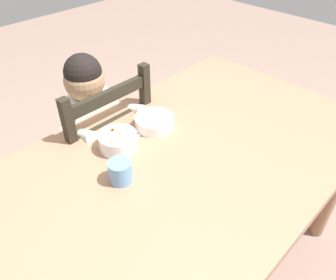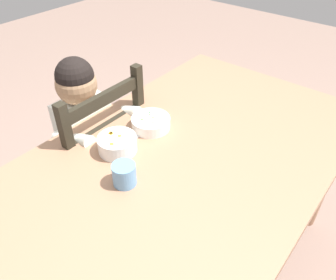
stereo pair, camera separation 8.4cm
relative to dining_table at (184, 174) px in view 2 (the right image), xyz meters
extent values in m
plane|color=gray|center=(0.00, 0.00, -0.65)|extent=(8.00, 8.00, 0.00)
cube|color=#9D7053|center=(0.00, 0.00, 0.07)|extent=(1.52, 0.91, 0.04)
cylinder|color=#9D7053|center=(0.68, -0.38, -0.30)|extent=(0.07, 0.07, 0.70)
cylinder|color=#9D7053|center=(0.68, 0.38, -0.30)|extent=(0.07, 0.07, 0.70)
cube|color=black|center=(-0.04, 0.56, -0.19)|extent=(0.42, 0.42, 0.02)
cube|color=black|center=(0.15, 0.75, -0.42)|extent=(0.04, 0.04, 0.45)
cube|color=black|center=(-0.23, 0.74, -0.42)|extent=(0.04, 0.04, 0.45)
cube|color=black|center=(0.15, 0.37, -0.42)|extent=(0.04, 0.04, 0.45)
cube|color=black|center=(-0.23, 0.36, -0.42)|extent=(0.04, 0.04, 0.45)
cube|color=black|center=(0.15, 0.37, 0.05)|extent=(0.04, 0.04, 0.46)
cube|color=black|center=(-0.23, 0.36, 0.05)|extent=(0.04, 0.04, 0.46)
cube|color=black|center=(-0.04, 0.37, 0.21)|extent=(0.36, 0.03, 0.05)
cube|color=black|center=(-0.04, 0.37, 0.07)|extent=(0.36, 0.03, 0.05)
cube|color=white|center=(-0.04, 0.53, -0.02)|extent=(0.22, 0.14, 0.32)
sphere|color=#A47C5A|center=(-0.04, 0.53, 0.21)|extent=(0.17, 0.17, 0.17)
sphere|color=black|center=(-0.04, 0.53, 0.25)|extent=(0.16, 0.16, 0.16)
cylinder|color=#3F4C72|center=(-0.10, 0.41, -0.41)|extent=(0.07, 0.07, 0.47)
cylinder|color=#3F4C72|center=(0.01, 0.41, -0.41)|extent=(0.07, 0.07, 0.47)
cylinder|color=white|center=(-0.17, 0.43, 0.06)|extent=(0.06, 0.24, 0.13)
cylinder|color=white|center=(0.09, 0.43, 0.06)|extent=(0.06, 0.24, 0.13)
cylinder|color=white|center=(0.05, 0.21, 0.12)|extent=(0.15, 0.15, 0.05)
cylinder|color=white|center=(0.05, 0.21, 0.10)|extent=(0.07, 0.07, 0.01)
cylinder|color=green|center=(0.05, 0.21, 0.12)|extent=(0.13, 0.13, 0.02)
sphere|color=#4FA536|center=(0.06, 0.20, 0.14)|extent=(0.01, 0.01, 0.01)
sphere|color=#4B9033|center=(0.02, 0.23, 0.14)|extent=(0.01, 0.01, 0.01)
sphere|color=green|center=(0.06, 0.22, 0.14)|extent=(0.01, 0.01, 0.01)
sphere|color=green|center=(0.08, 0.24, 0.14)|extent=(0.01, 0.01, 0.01)
sphere|color=green|center=(0.03, 0.18, 0.14)|extent=(0.01, 0.01, 0.01)
cylinder|color=white|center=(-0.13, 0.21, 0.12)|extent=(0.14, 0.14, 0.06)
cylinder|color=white|center=(-0.13, 0.21, 0.10)|extent=(0.06, 0.06, 0.01)
cylinder|color=orange|center=(-0.13, 0.21, 0.13)|extent=(0.12, 0.12, 0.03)
cube|color=orange|center=(-0.13, 0.24, 0.15)|extent=(0.02, 0.02, 0.01)
cube|color=gold|center=(-0.12, 0.20, 0.15)|extent=(0.02, 0.02, 0.01)
cube|color=orange|center=(-0.13, 0.24, 0.15)|extent=(0.01, 0.01, 0.01)
cube|color=orange|center=(-0.17, 0.19, 0.15)|extent=(0.02, 0.02, 0.01)
cube|color=silver|center=(-0.04, 0.20, 0.10)|extent=(0.10, 0.01, 0.00)
ellipsoid|color=silver|center=(-0.11, 0.21, 0.10)|extent=(0.04, 0.03, 0.01)
cylinder|color=#6399CC|center=(-0.24, 0.07, 0.13)|extent=(0.08, 0.08, 0.08)
camera|label=1|loc=(-0.69, -0.59, 0.87)|focal=35.75mm
camera|label=2|loc=(-0.75, -0.53, 0.87)|focal=35.75mm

